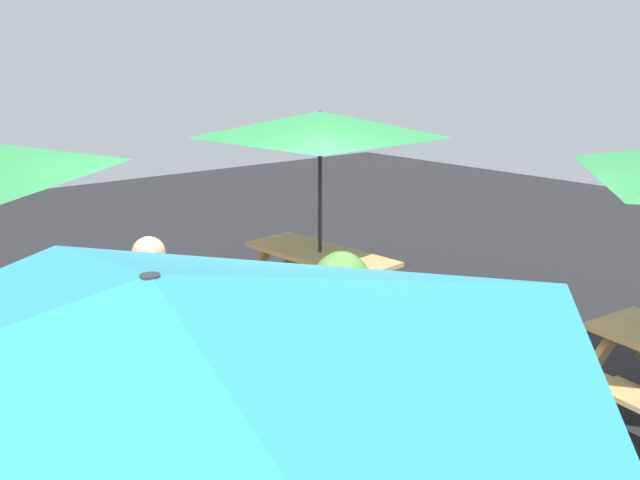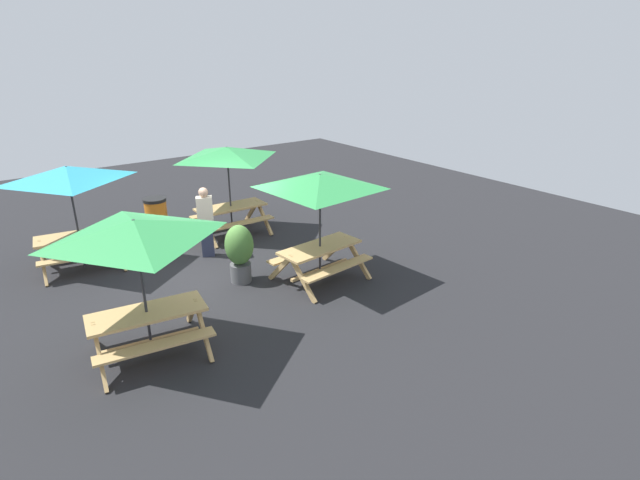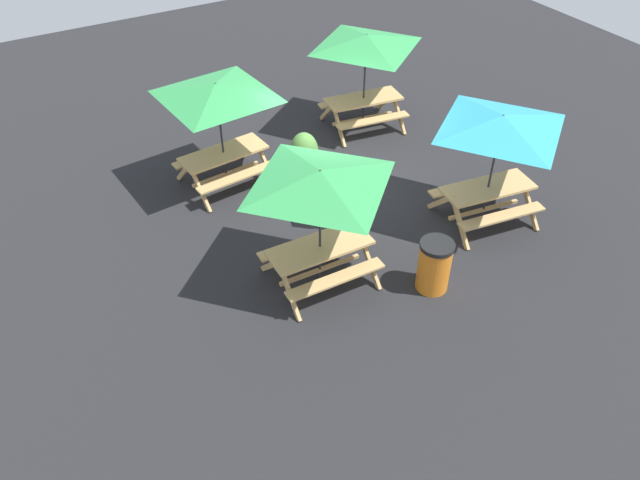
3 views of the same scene
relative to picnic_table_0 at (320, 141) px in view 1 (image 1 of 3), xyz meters
The scene contains 5 objects.
ground_plane 3.15m from the picnic_table_0, 141.01° to the left, with size 24.00×24.00×0.00m, color #232326.
picnic_table_0 is the anchor object (origin of this frame).
picnic_table_3 5.37m from the picnic_table_0, 136.30° to the left, with size 2.28×2.28×2.34m.
potted_plant_0 2.11m from the picnic_table_0, 146.42° to the left, with size 0.59×0.59×1.26m.
person_standing 3.13m from the picnic_table_0, 117.69° to the left, with size 0.42×0.35×1.67m.
Camera 1 is at (-3.19, 2.70, 2.73)m, focal length 35.00 mm.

